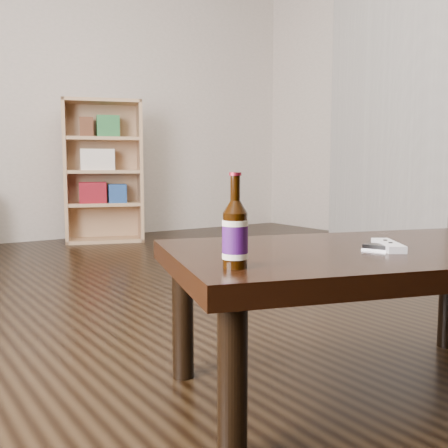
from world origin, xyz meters
TOP-DOWN VIEW (x-y plane):
  - floor at (0.00, 0.00)m, footprint 5.00×6.00m
  - wall_back at (0.00, 3.01)m, footprint 5.00×0.02m
  - chimney_breast at (2.35, 1.20)m, footprint 0.30×1.20m
  - bookshelf at (0.34, 2.65)m, footprint 0.71×0.49m
  - coffee_table at (-0.18, -0.68)m, footprint 1.26×0.96m
  - beer_bottle at (-0.67, -0.70)m, footprint 0.08×0.08m
  - phone at (-0.20, -0.73)m, footprint 0.08×0.10m
  - remote at (-0.16, -0.72)m, footprint 0.14×0.17m

SIDE VIEW (x-z plane):
  - floor at x=0.00m, z-range -0.01..0.00m
  - coffee_table at x=-0.18m, z-range 0.15..0.57m
  - phone at x=-0.20m, z-range 0.42..0.43m
  - remote at x=-0.16m, z-range 0.42..0.44m
  - beer_bottle at x=-0.67m, z-range 0.39..0.60m
  - bookshelf at x=0.34m, z-range 0.02..1.22m
  - wall_back at x=0.00m, z-range 0.00..2.70m
  - chimney_breast at x=2.35m, z-range 0.00..2.70m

